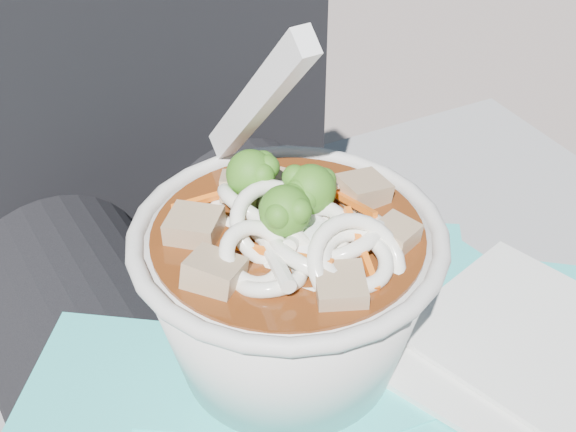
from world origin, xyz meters
TOP-DOWN VIEW (x-y plane):
  - person_body at (0.00, 0.09)m, footprint 0.34×0.94m
  - plastic_bag at (0.02, -0.01)m, footprint 0.40×0.34m
  - napkins at (0.11, -0.08)m, footprint 0.16×0.16m
  - udon_bowl at (-0.01, -0.01)m, footprint 0.16×0.16m

SIDE VIEW (x-z plane):
  - person_body at x=0.00m, z-range 0.05..1.04m
  - plastic_bag at x=0.02m, z-range 0.59..0.60m
  - napkins at x=0.11m, z-range 0.60..0.61m
  - udon_bowl at x=-0.01m, z-range 0.56..0.76m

